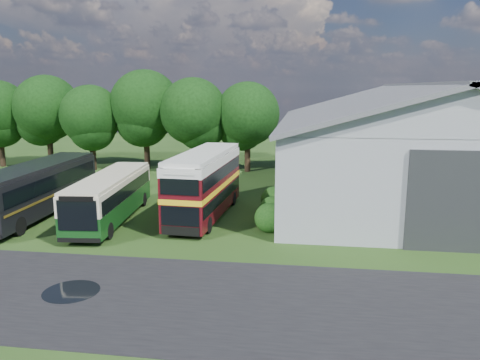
% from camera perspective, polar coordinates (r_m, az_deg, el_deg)
% --- Properties ---
extents(ground, '(120.00, 120.00, 0.00)m').
position_cam_1_polar(ground, '(21.96, -12.66, -10.15)').
color(ground, '#1B3711').
rests_on(ground, ground).
extents(asphalt_road, '(60.00, 8.00, 0.02)m').
position_cam_1_polar(asphalt_road, '(18.46, -7.02, -14.21)').
color(asphalt_road, black).
rests_on(asphalt_road, ground).
extents(puddle, '(2.20, 2.20, 0.01)m').
position_cam_1_polar(puddle, '(20.04, -19.87, -12.71)').
color(puddle, black).
rests_on(puddle, ground).
extents(storage_shed, '(18.80, 24.80, 8.15)m').
position_cam_1_polar(storage_shed, '(36.04, 20.14, 4.60)').
color(storage_shed, gray).
rests_on(storage_shed, ground).
extents(tree_left_a, '(6.46, 6.46, 9.12)m').
position_cam_1_polar(tree_left_a, '(50.52, -22.46, 8.10)').
color(tree_left_a, black).
rests_on(tree_left_a, ground).
extents(tree_left_b, '(5.78, 5.78, 8.16)m').
position_cam_1_polar(tree_left_b, '(47.32, -17.74, 7.50)').
color(tree_left_b, black).
rests_on(tree_left_b, ground).
extents(tree_mid, '(6.80, 6.80, 9.60)m').
position_cam_1_polar(tree_mid, '(46.55, -11.49, 8.91)').
color(tree_mid, black).
rests_on(tree_mid, ground).
extents(tree_right_a, '(6.26, 6.26, 8.83)m').
position_cam_1_polar(tree_right_a, '(44.18, -5.71, 8.31)').
color(tree_right_a, black).
rests_on(tree_right_a, ground).
extents(tree_right_b, '(5.98, 5.98, 8.45)m').
position_cam_1_polar(tree_right_b, '(44.08, 0.93, 8.04)').
color(tree_right_b, black).
rests_on(tree_right_b, ground).
extents(shrub_front, '(1.70, 1.70, 1.70)m').
position_cam_1_polar(shrub_front, '(26.35, 3.62, -6.24)').
color(shrub_front, '#194714').
rests_on(shrub_front, ground).
extents(shrub_mid, '(1.60, 1.60, 1.60)m').
position_cam_1_polar(shrub_mid, '(28.26, 3.94, -5.03)').
color(shrub_mid, '#194714').
rests_on(shrub_mid, ground).
extents(shrub_back, '(1.80, 1.80, 1.80)m').
position_cam_1_polar(shrub_back, '(30.18, 4.22, -3.97)').
color(shrub_back, '#194714').
rests_on(shrub_back, ground).
extents(bus_green_single, '(3.19, 10.23, 2.77)m').
position_cam_1_polar(bus_green_single, '(29.09, -15.51, -1.94)').
color(bus_green_single, black).
rests_on(bus_green_single, ground).
extents(bus_maroon_double, '(2.98, 9.62, 4.08)m').
position_cam_1_polar(bus_maroon_double, '(28.75, -4.33, -0.57)').
color(bus_maroon_double, black).
rests_on(bus_maroon_double, ground).
extents(bus_dark_single, '(3.05, 11.69, 3.20)m').
position_cam_1_polar(bus_dark_single, '(31.81, -23.53, -0.94)').
color(bus_dark_single, black).
rests_on(bus_dark_single, ground).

